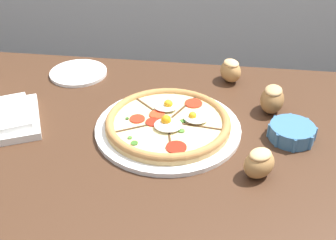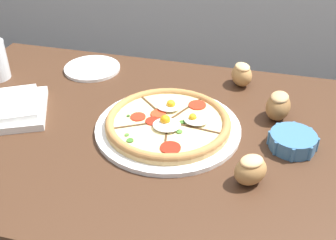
# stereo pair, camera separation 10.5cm
# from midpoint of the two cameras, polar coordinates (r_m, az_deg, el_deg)

# --- Properties ---
(dining_table) EXTENTS (1.26, 0.80, 0.72)m
(dining_table) POSITION_cam_midpoint_polar(r_m,az_deg,el_deg) (1.13, -5.24, -5.97)
(dining_table) COLOR #422819
(dining_table) RESTS_ON ground_plane
(pizza) EXTENTS (0.37, 0.37, 0.05)m
(pizza) POSITION_cam_midpoint_polar(r_m,az_deg,el_deg) (1.05, -2.82, -0.61)
(pizza) COLOR white
(pizza) RESTS_ON dining_table
(ramekin_bowl) EXTENTS (0.12, 0.12, 0.04)m
(ramekin_bowl) POSITION_cam_midpoint_polar(r_m,az_deg,el_deg) (1.05, 13.74, -1.67)
(ramekin_bowl) COLOR teal
(ramekin_bowl) RESTS_ON dining_table
(bread_piece_near) EXTENTS (0.08, 0.09, 0.07)m
(bread_piece_near) POSITION_cam_midpoint_polar(r_m,az_deg,el_deg) (1.14, 11.42, 2.77)
(bread_piece_near) COLOR olive
(bread_piece_near) RESTS_ON dining_table
(bread_piece_mid) EXTENTS (0.09, 0.09, 0.07)m
(bread_piece_mid) POSITION_cam_midpoint_polar(r_m,az_deg,el_deg) (1.27, 6.16, 6.65)
(bread_piece_mid) COLOR #B27F47
(bread_piece_mid) RESTS_ON dining_table
(bread_piece_far) EXTENTS (0.09, 0.09, 0.07)m
(bread_piece_far) POSITION_cam_midpoint_polar(r_m,az_deg,el_deg) (0.92, 9.07, -5.87)
(bread_piece_far) COLOR #B27F47
(bread_piece_far) RESTS_ON dining_table
(side_saucer) EXTENTS (0.18, 0.18, 0.01)m
(side_saucer) POSITION_cam_midpoint_polar(r_m,az_deg,el_deg) (1.36, -14.22, 6.14)
(side_saucer) COLOR white
(side_saucer) RESTS_ON dining_table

